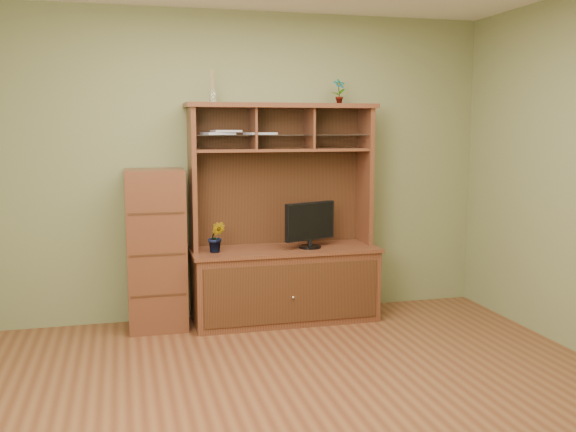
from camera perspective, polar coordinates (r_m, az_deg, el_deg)
name	(u,v)px	position (r m, az deg, el deg)	size (l,w,h in m)	color
room	(306,186)	(3.81, 1.59, 2.68)	(4.54, 4.04, 2.74)	#5A2E19
media_hutch	(284,262)	(5.66, -0.37, -4.07)	(1.66, 0.61, 1.90)	#452213
monitor	(310,224)	(5.58, 1.97, -0.72)	(0.48, 0.22, 0.40)	black
orchid_plant	(216,237)	(5.42, -6.38, -1.86)	(0.15, 0.12, 0.27)	#395B1F
top_plant	(339,91)	(5.77, 4.55, 11.00)	(0.12, 0.08, 0.22)	#2F6824
reed_diffuser	(212,90)	(5.51, -6.76, 11.08)	(0.05, 0.05, 0.27)	silver
magazines	(234,133)	(5.53, -4.80, 7.39)	(0.65, 0.25, 0.04)	#ABABB0
side_cabinet	(156,250)	(5.51, -11.64, -2.95)	(0.48, 0.44, 1.35)	#452213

